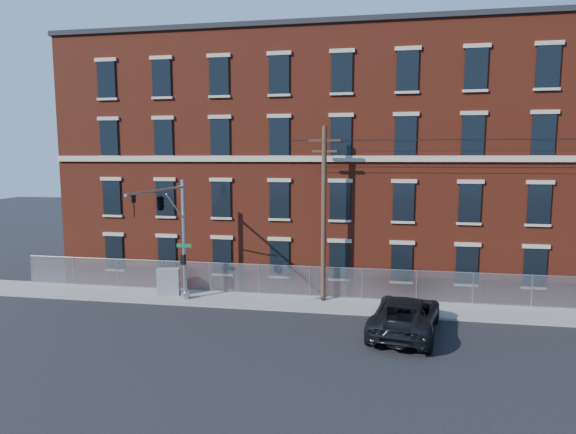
# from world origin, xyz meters

# --- Properties ---
(ground) EXTENTS (140.00, 140.00, 0.00)m
(ground) POSITION_xyz_m (0.00, 0.00, 0.00)
(ground) COLOR black
(ground) RESTS_ON ground
(sidewalk) EXTENTS (65.00, 3.00, 0.12)m
(sidewalk) POSITION_xyz_m (12.00, 5.00, 0.06)
(sidewalk) COLOR gray
(sidewalk) RESTS_ON ground
(mill_building) EXTENTS (55.30, 14.32, 16.30)m
(mill_building) POSITION_xyz_m (12.00, 13.93, 8.15)
(mill_building) COLOR maroon
(mill_building) RESTS_ON ground
(chain_link_fence) EXTENTS (59.06, 0.06, 1.85)m
(chain_link_fence) POSITION_xyz_m (12.00, 6.30, 1.06)
(chain_link_fence) COLOR #A5A8AD
(chain_link_fence) RESTS_ON ground
(traffic_signal_mast) EXTENTS (0.90, 6.75, 7.00)m
(traffic_signal_mast) POSITION_xyz_m (-6.00, 2.18, 5.39)
(traffic_signal_mast) COLOR #9EA0A5
(traffic_signal_mast) RESTS_ON ground
(utility_pole_near) EXTENTS (1.80, 0.28, 10.00)m
(utility_pole_near) POSITION_xyz_m (2.00, 5.60, 5.34)
(utility_pole_near) COLOR #442F22
(utility_pole_near) RESTS_ON ground
(pickup_truck) EXTENTS (4.06, 6.73, 1.75)m
(pickup_truck) POSITION_xyz_m (6.36, 1.42, 0.87)
(pickup_truck) COLOR black
(pickup_truck) RESTS_ON ground
(utility_cabinet) EXTENTS (1.42, 0.97, 1.62)m
(utility_cabinet) POSITION_xyz_m (-7.29, 5.05, 0.93)
(utility_cabinet) COLOR gray
(utility_cabinet) RESTS_ON sidewalk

